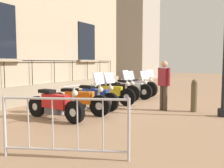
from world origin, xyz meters
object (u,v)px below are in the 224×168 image
Objects in this scene: motorcycle_blue at (95,97)px; motorcycle_yellow at (110,93)px; bollard at (194,96)px; motorcycle_red at (55,105)px; motorcycle_orange at (79,101)px; pedestrian_standing at (164,82)px; motorcycle_silver at (138,86)px; motorcycle_white at (131,88)px; motorcycle_black at (117,90)px; crowd_barrier at (65,126)px.

motorcycle_yellow reaches higher than motorcycle_blue.
motorcycle_yellow is 3.13m from bollard.
motorcycle_orange is at bearing 80.44° from motorcycle_red.
pedestrian_standing is at bearing -165.28° from bollard.
pedestrian_standing reaches higher than motorcycle_blue.
motorcycle_silver is 3.85m from pedestrian_standing.
pedestrian_standing is (2.14, -2.11, 0.51)m from motorcycle_white.
motorcycle_black reaches higher than bollard.
bollard is 1.06m from pedestrian_standing.
motorcycle_white is 0.99× the size of motorcycle_silver.
motorcycle_yellow is (-0.05, 2.08, 0.01)m from motorcycle_orange.
motorcycle_black is at bearing -100.02° from motorcycle_white.
motorcycle_white reaches higher than crowd_barrier.
motorcycle_silver is at bearing 89.30° from motorcycle_red.
motorcycle_black is at bearing 98.77° from motorcycle_yellow.
motorcycle_red is 4.45m from bollard.
crowd_barrier is (1.96, -5.10, 0.11)m from motorcycle_yellow.
motorcycle_black reaches higher than motorcycle_red.
motorcycle_red is 0.94m from motorcycle_orange.
pedestrian_standing reaches higher than crowd_barrier.
motorcycle_white is at bearing 88.28° from motorcycle_red.
motorcycle_orange is 1.06× the size of motorcycle_blue.
motorcycle_orange reaches higher than motorcycle_blue.
motorcycle_orange reaches higher than motorcycle_red.
motorcycle_black is 0.95× the size of motorcycle_silver.
pedestrian_standing is (2.19, 0.87, 0.52)m from motorcycle_blue.
motorcycle_blue is at bearing -90.60° from motorcycle_yellow.
motorcycle_orange is 0.99× the size of motorcycle_yellow.
motorcycle_orange is at bearing -145.23° from bollard.
motorcycle_blue is at bearing 93.65° from motorcycle_orange.
pedestrian_standing is at bearing -5.07° from motorcycle_yellow.
motorcycle_orange is 1.07× the size of motorcycle_black.
motorcycle_orange is 2.08m from motorcycle_yellow.
crowd_barrier is (1.99, -8.01, 0.12)m from motorcycle_silver.
motorcycle_blue reaches higher than motorcycle_white.
crowd_barrier is 1.20× the size of pedestrian_standing.
pedestrian_standing is at bearing -24.96° from motorcycle_black.
motorcycle_black is 1.04m from motorcycle_white.
motorcycle_yellow is 1.91m from motorcycle_white.
bollard is at bearing 77.25° from crowd_barrier.
motorcycle_orange is 3.57m from crowd_barrier.
motorcycle_silver is (-0.02, 3.97, 0.01)m from motorcycle_blue.
motorcycle_orange is 1.01× the size of motorcycle_silver.
motorcycle_yellow reaches higher than motorcycle_silver.
motorcycle_black is 3.37m from bollard.
motorcycle_black is 0.95× the size of motorcycle_white.
motorcycle_yellow is 2.91m from motorcycle_silver.
motorcycle_red is at bearing -99.56° from motorcycle_orange.
motorcycle_orange reaches higher than motorcycle_silver.
motorcycle_black is (-0.14, 0.89, -0.00)m from motorcycle_yellow.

